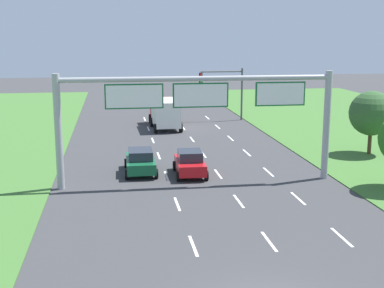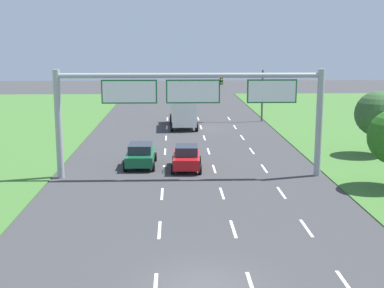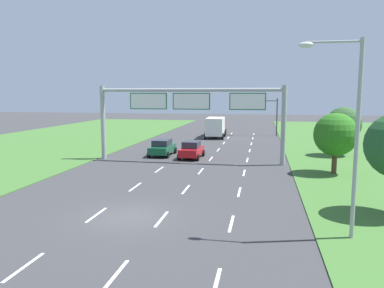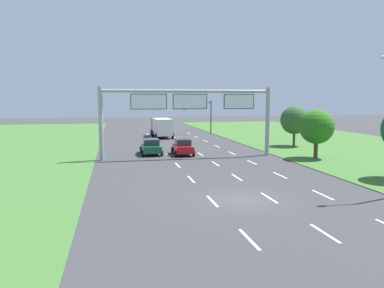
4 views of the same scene
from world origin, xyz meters
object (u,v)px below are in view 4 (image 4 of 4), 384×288
object	(u,v)px
box_truck	(161,127)
sign_gantry	(189,108)
car_near_red	(183,147)
traffic_light_mast	(200,111)
car_lead_silver	(151,146)
roadside_tree_mid	(317,127)
roadside_tree_far	(295,120)

from	to	relation	value
box_truck	sign_gantry	size ratio (longest dim) A/B	0.42
car_near_red	traffic_light_mast	distance (m)	23.18
car_near_red	car_lead_silver	size ratio (longest dim) A/B	0.93
car_near_red	roadside_tree_mid	distance (m)	13.58
car_near_red	roadside_tree_far	size ratio (longest dim) A/B	0.79
car_lead_silver	traffic_light_mast	size ratio (longest dim) A/B	0.76
sign_gantry	roadside_tree_mid	distance (m)	12.60
car_near_red	traffic_light_mast	size ratio (longest dim) A/B	0.71
roadside_tree_mid	car_lead_silver	bearing A→B (deg)	158.29
car_near_red	box_truck	bearing A→B (deg)	91.56
car_near_red	traffic_light_mast	xyz separation A→B (m)	(6.89, 21.93, 3.03)
roadside_tree_mid	traffic_light_mast	bearing A→B (deg)	101.41
car_near_red	sign_gantry	size ratio (longest dim) A/B	0.23
traffic_light_mast	roadside_tree_far	size ratio (longest dim) A/B	1.13
car_near_red	roadside_tree_mid	size ratio (longest dim) A/B	0.82
traffic_light_mast	roadside_tree_mid	xyz separation A→B (m)	(5.47, -27.08, -0.75)
car_near_red	box_truck	size ratio (longest dim) A/B	0.55
traffic_light_mast	roadside_tree_mid	bearing A→B (deg)	-78.59
sign_gantry	roadside_tree_far	distance (m)	15.80
car_lead_silver	traffic_light_mast	distance (m)	23.40
roadside_tree_far	car_lead_silver	bearing A→B (deg)	-170.37
box_truck	roadside_tree_far	size ratio (longest dim) A/B	1.46
car_lead_silver	traffic_light_mast	world-z (taller)	traffic_light_mast
car_lead_silver	box_truck	world-z (taller)	box_truck
traffic_light_mast	roadside_tree_far	xyz separation A→B (m)	(7.86, -17.83, -0.63)
car_lead_silver	roadside_tree_mid	size ratio (longest dim) A/B	0.88
car_lead_silver	traffic_light_mast	xyz separation A→B (m)	(10.12, 20.88, 3.04)
box_truck	traffic_light_mast	xyz separation A→B (m)	(6.80, 3.52, 2.27)
box_truck	traffic_light_mast	bearing A→B (deg)	25.86
box_truck	car_lead_silver	bearing A→B (deg)	-102.32
car_near_red	traffic_light_mast	world-z (taller)	traffic_light_mast
roadside_tree_mid	box_truck	bearing A→B (deg)	117.50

